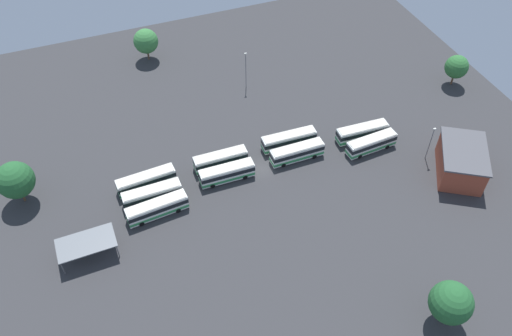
# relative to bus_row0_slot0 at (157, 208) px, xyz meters

# --- Properties ---
(ground_plane) EXTENTS (123.08, 123.08, 0.00)m
(ground_plane) POSITION_rel_bus_row0_slot0_xyz_m (22.51, 4.06, -1.79)
(ground_plane) COLOR #333335
(bus_row0_slot0) EXTENTS (11.63, 3.57, 3.38)m
(bus_row0_slot0) POSITION_rel_bus_row0_slot0_xyz_m (0.00, 0.00, 0.00)
(bus_row0_slot0) COLOR silver
(bus_row0_slot0) RESTS_ON ground_plane
(bus_row0_slot1) EXTENTS (11.15, 2.74, 3.38)m
(bus_row0_slot1) POSITION_rel_bus_row0_slot0_xyz_m (-0.07, 3.59, -0.00)
(bus_row0_slot1) COLOR silver
(bus_row0_slot1) RESTS_ON ground_plane
(bus_row0_slot2) EXTENTS (11.55, 3.36, 3.38)m
(bus_row0_slot2) POSITION_rel_bus_row0_slot0_xyz_m (-0.31, 7.46, -0.00)
(bus_row0_slot2) COLOR silver
(bus_row0_slot2) RESTS_ON ground_plane
(bus_row1_slot1) EXTENTS (10.93, 2.79, 3.38)m
(bus_row1_slot1) POSITION_rel_bus_row0_slot0_xyz_m (14.87, 3.78, -0.00)
(bus_row1_slot1) COLOR silver
(bus_row1_slot1) RESTS_ON ground_plane
(bus_row1_slot2) EXTENTS (10.88, 2.76, 3.38)m
(bus_row1_slot2) POSITION_rel_bus_row0_slot0_xyz_m (14.87, 7.68, -0.00)
(bus_row1_slot2) COLOR silver
(bus_row1_slot2) RESTS_ON ground_plane
(bus_row2_slot1) EXTENTS (11.19, 2.68, 3.38)m
(bus_row2_slot1) POSITION_rel_bus_row0_slot0_xyz_m (30.04, 4.05, -0.00)
(bus_row2_slot1) COLOR silver
(bus_row2_slot1) RESTS_ON ground_plane
(bus_row2_slot2) EXTENTS (11.61, 2.98, 3.38)m
(bus_row2_slot2) POSITION_rel_bus_row0_slot0_xyz_m (30.00, 8.07, 0.00)
(bus_row2_slot2) COLOR silver
(bus_row2_slot2) RESTS_ON ground_plane
(bus_row3_slot0) EXTENTS (11.05, 3.32, 3.38)m
(bus_row3_slot0) POSITION_rel_bus_row0_slot0_xyz_m (45.46, 0.88, -0.00)
(bus_row3_slot0) COLOR silver
(bus_row3_slot0) RESTS_ON ground_plane
(bus_row3_slot1) EXTENTS (11.23, 3.10, 3.38)m
(bus_row3_slot1) POSITION_rel_bus_row0_slot0_xyz_m (45.38, 4.65, -0.00)
(bus_row3_slot1) COLOR silver
(bus_row3_slot1) RESTS_ON ground_plane
(depot_building) EXTENTS (13.95, 15.22, 6.16)m
(depot_building) POSITION_rel_bus_row0_slot0_xyz_m (58.47, -11.13, 1.31)
(depot_building) COLOR #99422D
(depot_building) RESTS_ON ground_plane
(maintenance_shelter) EXTENTS (9.99, 5.62, 3.44)m
(maintenance_shelter) POSITION_rel_bus_row0_slot0_xyz_m (-13.26, -4.40, 1.47)
(maintenance_shelter) COLOR slate
(maintenance_shelter) RESTS_ON ground_plane
(lamp_post_near_entrance) EXTENTS (0.56, 0.28, 9.43)m
(lamp_post_near_entrance) POSITION_rel_bus_row0_slot0_xyz_m (28.74, 30.31, 3.35)
(lamp_post_near_entrance) COLOR slate
(lamp_post_near_entrance) RESTS_ON ground_plane
(lamp_post_by_building) EXTENTS (0.56, 0.28, 8.21)m
(lamp_post_by_building) POSITION_rel_bus_row0_slot0_xyz_m (54.78, -5.40, 2.73)
(lamp_post_by_building) COLOR slate
(lamp_post_by_building) RESTS_ON ground_plane
(tree_west_edge) EXTENTS (6.05, 6.05, 8.22)m
(tree_west_edge) POSITION_rel_bus_row0_slot0_xyz_m (9.84, 49.93, 3.39)
(tree_west_edge) COLOR brown
(tree_west_edge) RESTS_ON ground_plane
(tree_northwest) EXTENTS (5.43, 5.43, 7.65)m
(tree_northwest) POSITION_rel_bus_row0_slot0_xyz_m (74.82, 13.66, 3.13)
(tree_northwest) COLOR brown
(tree_northwest) RESTS_ON ground_plane
(tree_northeast) EXTENTS (6.70, 6.70, 8.98)m
(tree_northeast) POSITION_rel_bus_row0_slot0_xyz_m (36.56, -37.19, 3.83)
(tree_northeast) COLOR brown
(tree_northeast) RESTS_ON ground_plane
(tree_south_edge) EXTENTS (7.01, 7.01, 9.25)m
(tree_south_edge) POSITION_rel_bus_row0_slot0_xyz_m (-22.93, 12.51, 3.95)
(tree_south_edge) COLOR brown
(tree_south_edge) RESTS_ON ground_plane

